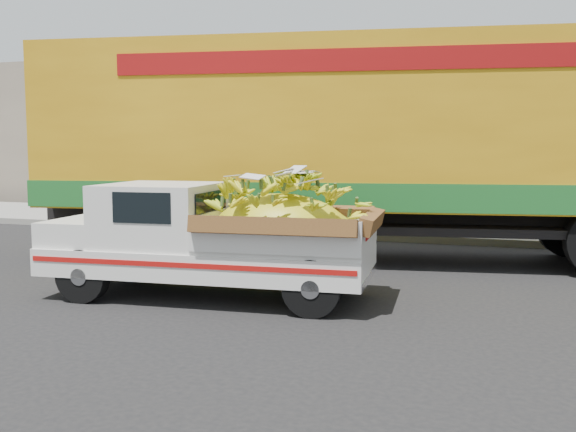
% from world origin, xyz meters
% --- Properties ---
extents(ground, '(100.00, 100.00, 0.00)m').
position_xyz_m(ground, '(0.00, 0.00, 0.00)').
color(ground, black).
rests_on(ground, ground).
extents(curb, '(60.00, 0.25, 0.15)m').
position_xyz_m(curb, '(0.00, 5.38, 0.07)').
color(curb, gray).
rests_on(curb, ground).
extents(sidewalk, '(60.00, 4.00, 0.14)m').
position_xyz_m(sidewalk, '(0.00, 7.48, 0.07)').
color(sidewalk, gray).
rests_on(sidewalk, ground).
extents(building_left, '(18.00, 6.00, 5.00)m').
position_xyz_m(building_left, '(-8.00, 13.38, 2.50)').
color(building_left, gray).
rests_on(building_left, ground).
extents(pickup_truck, '(4.42, 1.91, 1.51)m').
position_xyz_m(pickup_truck, '(0.06, -0.58, 0.81)').
color(pickup_truck, black).
rests_on(pickup_truck, ground).
extents(semi_trailer, '(12.07, 4.34, 3.80)m').
position_xyz_m(semi_trailer, '(1.30, 2.94, 2.12)').
color(semi_trailer, black).
rests_on(semi_trailer, ground).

